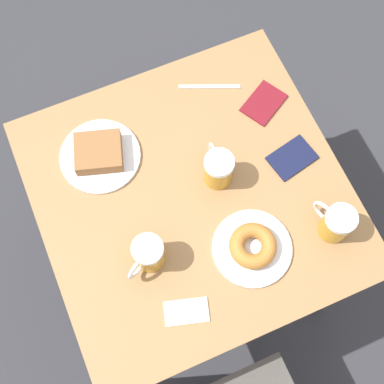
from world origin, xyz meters
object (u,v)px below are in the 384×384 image
(plate_with_cake, at_px, (99,154))
(beer_mug_left, at_px, (148,254))
(beer_mug_center, at_px, (336,223))
(fork, at_px, (209,87))
(passport_near_edge, at_px, (292,158))
(plate_with_donut, at_px, (253,247))
(beer_mug_right, at_px, (218,169))
(napkin_folded, at_px, (186,312))
(passport_far_edge, at_px, (264,103))

(plate_with_cake, relative_size, beer_mug_left, 2.02)
(beer_mug_center, distance_m, fork, 0.55)
(fork, bearing_deg, passport_near_edge, 111.62)
(plate_with_donut, relative_size, passport_near_edge, 1.50)
(passport_near_edge, bearing_deg, plate_with_cake, -23.71)
(plate_with_cake, bearing_deg, plate_with_donut, 124.25)
(beer_mug_left, distance_m, fork, 0.55)
(beer_mug_right, bearing_deg, napkin_folded, 53.97)
(beer_mug_center, distance_m, passport_far_edge, 0.42)
(plate_with_cake, distance_m, passport_far_edge, 0.50)
(beer_mug_left, xyz_separation_m, passport_near_edge, (-0.48, -0.11, -0.05))
(beer_mug_center, relative_size, fork, 0.68)
(beer_mug_right, relative_size, passport_far_edge, 0.79)
(passport_near_edge, distance_m, passport_far_edge, 0.19)
(beer_mug_center, bearing_deg, fork, -76.95)
(beer_mug_right, bearing_deg, beer_mug_center, 130.06)
(fork, relative_size, passport_far_edge, 1.13)
(beer_mug_left, xyz_separation_m, beer_mug_right, (-0.26, -0.14, 0.00))
(napkin_folded, xyz_separation_m, passport_far_edge, (-0.44, -0.46, 0.00))
(beer_mug_left, distance_m, beer_mug_right, 0.30)
(beer_mug_right, bearing_deg, passport_near_edge, 171.13)
(beer_mug_left, bearing_deg, plate_with_cake, -86.70)
(beer_mug_center, bearing_deg, passport_far_edge, -90.07)
(beer_mug_center, distance_m, napkin_folded, 0.45)
(beer_mug_right, bearing_deg, plate_with_cake, -33.36)
(napkin_folded, bearing_deg, fork, -118.98)
(plate_with_cake, height_order, fork, plate_with_cake)
(beer_mug_center, xyz_separation_m, passport_far_edge, (-0.00, -0.42, -0.05))
(beer_mug_right, bearing_deg, plate_with_donut, 89.85)
(plate_with_donut, relative_size, passport_far_edge, 1.39)
(plate_with_donut, bearing_deg, beer_mug_left, -17.27)
(plate_with_cake, relative_size, passport_far_edge, 1.49)
(plate_with_cake, relative_size, napkin_folded, 1.82)
(fork, xyz_separation_m, passport_far_edge, (-0.12, 0.11, 0.00))
(plate_with_cake, height_order, napkin_folded, plate_with_cake)
(beer_mug_left, bearing_deg, fork, -130.69)
(beer_mug_center, relative_size, passport_near_edge, 0.83)
(plate_with_donut, height_order, napkin_folded, plate_with_donut)
(beer_mug_center, xyz_separation_m, fork, (0.12, -0.53, -0.05))
(passport_near_edge, xyz_separation_m, passport_far_edge, (-0.00, -0.19, 0.00))
(plate_with_donut, distance_m, beer_mug_right, 0.23)
(plate_with_donut, xyz_separation_m, beer_mug_center, (-0.22, 0.03, 0.04))
(plate_with_donut, distance_m, beer_mug_center, 0.22)
(passport_far_edge, bearing_deg, plate_with_cake, -3.24)
(beer_mug_left, height_order, passport_near_edge, beer_mug_left)
(plate_with_donut, relative_size, beer_mug_left, 1.88)
(beer_mug_center, bearing_deg, beer_mug_right, -49.94)
(beer_mug_left, relative_size, passport_near_edge, 0.80)
(beer_mug_right, distance_m, napkin_folded, 0.39)
(beer_mug_left, xyz_separation_m, beer_mug_center, (-0.48, 0.12, 0.00))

